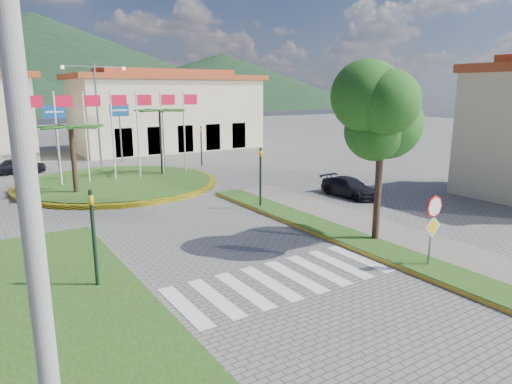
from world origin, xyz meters
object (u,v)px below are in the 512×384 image
roundabout_island (118,182)px  car_dark_a (20,166)px  car_side_right (349,187)px  utility_pole (29,202)px  deciduous_tree (382,114)px  car_dark_b (120,148)px  stop_sign (433,220)px

roundabout_island → car_dark_a: 9.42m
car_dark_a → car_side_right: 24.00m
utility_pole → deciduous_tree: bearing=21.0°
car_dark_a → car_dark_b: car_dark_a is taller
stop_sign → car_dark_a: 29.77m
car_dark_a → roundabout_island: bearing=-146.8°
car_dark_b → stop_sign: bearing=165.6°
utility_pole → car_dark_a: 30.45m
roundabout_island → stop_sign: size_ratio=4.79×
roundabout_island → stop_sign: roundabout_island is taller
utility_pole → car_side_right: utility_pole is taller
deciduous_tree → car_dark_a: size_ratio=1.94×
deciduous_tree → car_dark_b: 32.14m
utility_pole → car_dark_b: utility_pole is taller
stop_sign → car_dark_b: size_ratio=0.79×
car_dark_b → car_side_right: 25.94m
deciduous_tree → utility_pole: size_ratio=0.76×
car_dark_a → car_dark_b: bearing=-52.0°
car_dark_a → car_side_right: car_dark_a is taller
roundabout_island → car_side_right: (10.39, -10.47, 0.37)m
deciduous_tree → car_dark_a: bearing=112.4°
car_side_right → car_dark_a: bearing=127.1°
car_side_right → utility_pole: bearing=-149.5°
roundabout_island → deciduous_tree: bearing=-72.1°
deciduous_tree → roundabout_island: bearing=107.9°
deciduous_tree → car_side_right: (4.90, 6.53, -4.63)m
stop_sign → car_dark_b: stop_sign is taller
stop_sign → deciduous_tree: size_ratio=0.39×
roundabout_island → stop_sign: (4.90, -20.04, 1.61)m
deciduous_tree → car_dark_a: deciduous_tree is taller
deciduous_tree → car_dark_b: (-0.96, 31.80, -4.62)m
stop_sign → car_side_right: bearing=60.1°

